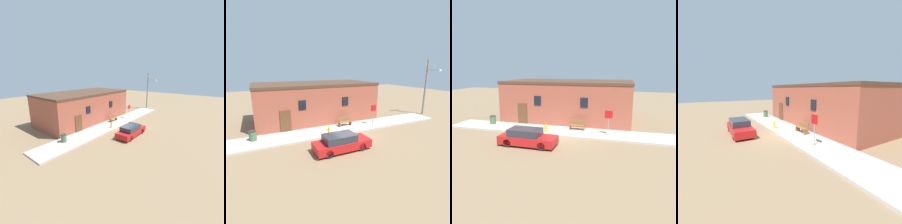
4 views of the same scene
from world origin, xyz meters
The scene contains 9 objects.
ground_plane centered at (0.00, 0.00, 0.00)m, with size 80.00×80.00×0.00m, color #846B4C.
sidewalk centered at (0.00, 1.45, 0.07)m, with size 23.09×2.89×0.14m.
brick_building centered at (-1.13, 6.22, 2.19)m, with size 13.36×6.79×4.37m.
fire_hydrant centered at (-1.73, 0.50, 0.51)m, with size 0.44×0.21×0.74m.
stop_sign centered at (3.60, 1.08, 1.61)m, with size 0.63×0.06×2.11m.
bench centered at (0.74, 2.06, 0.57)m, with size 1.35×0.44×0.90m.
trash_bin centered at (-7.96, 1.90, 0.56)m, with size 0.60×0.60×0.83m.
utility_pole centered at (12.73, 2.15, 3.89)m, with size 1.80×1.98×7.08m.
parked_car centered at (-2.02, -2.64, 0.62)m, with size 4.28×1.62×1.29m.
Camera 1 is at (-16.24, -10.83, 7.04)m, focal length 24.00 mm.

